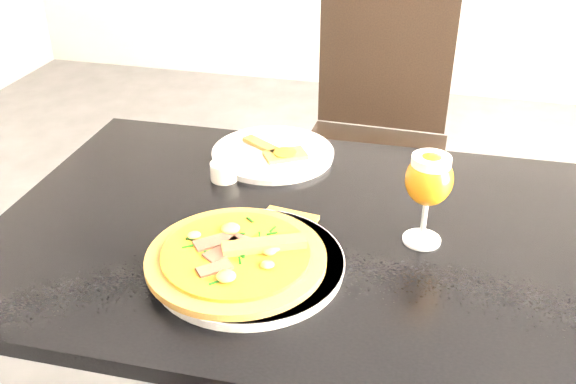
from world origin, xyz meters
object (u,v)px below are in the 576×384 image
(pizza, at_px, (237,256))
(beer_glass, at_px, (429,180))
(chair_far, at_px, (374,138))
(dining_table, at_px, (308,268))

(pizza, xyz_separation_m, beer_glass, (0.30, 0.17, 0.10))
(chair_far, xyz_separation_m, beer_glass, (0.19, -0.88, 0.34))
(pizza, distance_m, beer_glass, 0.36)
(dining_table, height_order, beer_glass, beer_glass)
(chair_far, height_order, pizza, chair_far)
(dining_table, bearing_deg, chair_far, 87.56)
(chair_far, bearing_deg, pizza, -94.58)
(dining_table, distance_m, pizza, 0.21)
(pizza, height_order, beer_glass, beer_glass)
(dining_table, height_order, chair_far, chair_far)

